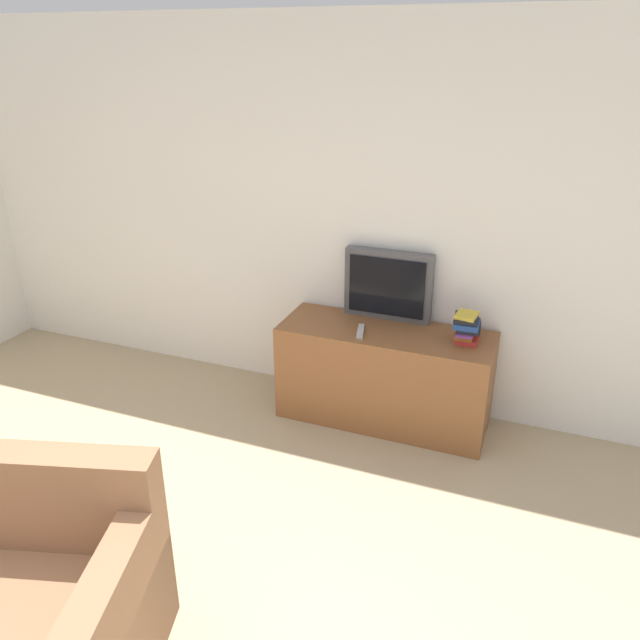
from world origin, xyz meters
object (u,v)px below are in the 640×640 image
book_stack (467,327)px  remote_on_stand (360,331)px  television (388,285)px  tv_stand (384,375)px

book_stack → remote_on_stand: (-0.66, -0.13, -0.08)m
book_stack → television: bearing=162.4°
tv_stand → book_stack: (0.51, 0.03, 0.43)m
television → book_stack: bearing=-17.6°
television → book_stack: television is taller
tv_stand → book_stack: book_stack is taller
television → book_stack: (0.57, -0.18, -0.14)m
television → book_stack: 0.61m
tv_stand → remote_on_stand: (-0.15, -0.10, 0.35)m
tv_stand → remote_on_stand: bearing=-146.3°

